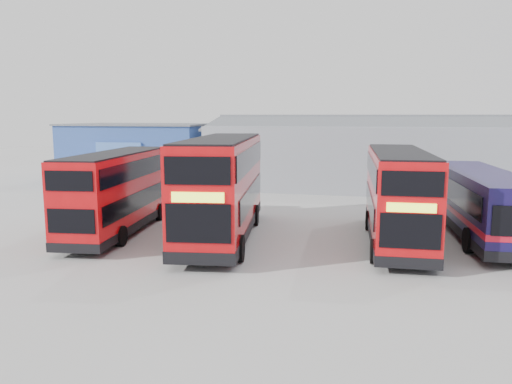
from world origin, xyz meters
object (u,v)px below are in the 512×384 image
double_decker_centre (222,189)px  double_decker_right (398,198)px  maintenance_shed (399,155)px  double_decker_left (117,193)px  single_decker_blue (481,204)px  office_block (142,153)px  panel_van (83,173)px

double_decker_centre → double_decker_right: 8.13m
maintenance_shed → double_decker_left: maintenance_shed is taller
double_decker_right → single_decker_blue: (4.00, 2.32, -0.55)m
office_block → maintenance_shed: (22.00, 2.01, 0.02)m
office_block → maintenance_shed: maintenance_shed is taller
office_block → maintenance_shed: bearing=5.2°
double_decker_right → maintenance_shed: bearing=84.5°
single_decker_blue → double_decker_centre: bearing=10.9°
maintenance_shed → panel_van: (-24.95, -6.71, -1.35)m
maintenance_shed → double_decker_right: (-0.95, -19.24, -0.48)m
maintenance_shed → panel_van: maintenance_shed is taller
double_decker_left → double_decker_centre: (5.35, 0.30, 0.38)m
single_decker_blue → office_block: bearing=-34.6°
single_decker_blue → double_decker_left: bearing=7.5°
office_block → double_decker_right: 27.20m
double_decker_right → single_decker_blue: double_decker_right is taller
double_decker_left → maintenance_shed: bearing=-131.8°
office_block → maintenance_shed: size_ratio=0.40×
panel_van → office_block: bearing=49.4°
double_decker_left → double_decker_centre: double_decker_centre is taller
double_decker_right → double_decker_left: bearing=-177.7°
single_decker_blue → panel_van: single_decker_blue is taller
panel_van → maintenance_shed: bearing=6.6°
double_decker_right → panel_van: 27.08m
double_decker_centre → single_decker_blue: (12.08, 3.18, -0.82)m
maintenance_shed → panel_van: 25.87m
maintenance_shed → double_decker_left: size_ratio=3.12×
maintenance_shed → double_decker_centre: bearing=-114.2°
double_decker_left → double_decker_right: (13.43, 1.16, 0.11)m
double_decker_left → double_decker_right: size_ratio=0.96×
office_block → double_decker_right: bearing=-39.3°
maintenance_shed → double_decker_centre: maintenance_shed is taller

